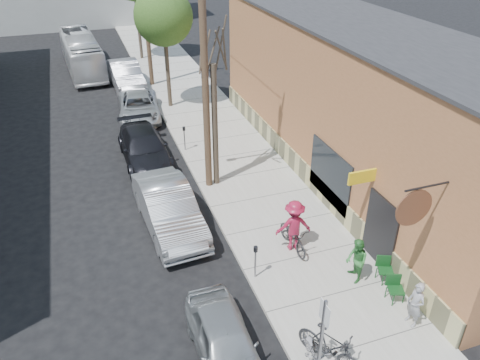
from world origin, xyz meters
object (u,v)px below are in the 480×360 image
object	(u,v)px
sign_post	(322,335)
patio_chair_b	(396,289)
utility_pole_near	(203,66)
car_4	(126,75)
parking_meter_far	(184,135)
car_3	(139,107)
parked_bike_b	(313,352)
bus	(82,53)
car_2	(144,148)
car_1	(169,209)
parking_meter_near	(255,257)
patron_grey	(415,304)
patio_chair_a	(386,270)
tree_leafy_mid	(163,17)
cyclist	(294,226)
parked_bike_a	(330,348)
tree_bare	(215,127)
car_0	(225,342)

from	to	relation	value
sign_post	patio_chair_b	size ratio (longest dim) A/B	3.18
utility_pole_near	car_4	world-z (taller)	utility_pole_near
parking_meter_far	car_3	world-z (taller)	parking_meter_far
patio_chair_b	parked_bike_b	xyz separation A→B (m)	(-3.46, -1.24, 0.00)
parking_meter_far	bus	distance (m)	15.92
patio_chair_b	sign_post	bearing A→B (deg)	-132.81
patio_chair_b	parked_bike_b	size ratio (longest dim) A/B	0.52
car_2	car_3	bearing A→B (deg)	82.77
patio_chair_b	car_1	bearing A→B (deg)	153.66
parking_meter_near	car_3	bearing A→B (deg)	95.56
patron_grey	car_1	distance (m)	9.13
sign_post	patio_chair_a	xyz separation A→B (m)	(3.79, 2.59, -1.24)
patron_grey	parked_bike_b	bearing A→B (deg)	-89.91
tree_leafy_mid	parked_bike_b	xyz separation A→B (m)	(-0.33, -19.49, -4.75)
patio_chair_b	cyclist	distance (m)	3.90
parked_bike_b	car_1	distance (m)	7.82
cyclist	parked_bike_a	bearing A→B (deg)	85.37
tree_bare	cyclist	size ratio (longest dim) A/B	2.74
utility_pole_near	parked_bike_b	distance (m)	10.92
parked_bike_a	utility_pole_near	bearing A→B (deg)	64.29
tree_leafy_mid	patio_chair_a	xyz separation A→B (m)	(3.34, -17.40, -4.76)
patron_grey	parked_bike_a	distance (m)	2.98
sign_post	car_1	xyz separation A→B (m)	(-2.12, 7.98, -0.99)
parked_bike_b	patio_chair_a	bearing A→B (deg)	40.45
parking_meter_far	patron_grey	world-z (taller)	patron_grey
parking_meter_far	car_0	world-z (taller)	parking_meter_far
utility_pole_near	car_0	world-z (taller)	utility_pole_near
tree_bare	utility_pole_near	bearing A→B (deg)	-174.70
parked_bike_a	car_0	bearing A→B (deg)	126.94
sign_post	cyclist	xyz separation A→B (m)	(1.69, 5.11, -0.71)
car_0	parked_bike_a	bearing A→B (deg)	-24.32
patron_grey	parked_bike_b	xyz separation A→B (m)	(-3.37, -0.29, -0.31)
car_4	patron_grey	bearing A→B (deg)	-80.92
parked_bike_b	car_0	distance (m)	2.32
sign_post	car_2	size ratio (longest dim) A/B	0.55
car_0	car_2	world-z (taller)	car_2
tree_leafy_mid	parked_bike_a	xyz separation A→B (m)	(0.09, -19.63, -4.59)
patio_chair_b	car_0	bearing A→B (deg)	-156.23
parking_meter_near	car_3	world-z (taller)	parking_meter_near
utility_pole_near	patron_grey	distance (m)	11.07
patio_chair_a	cyclist	xyz separation A→B (m)	(-2.10, 2.52, 0.53)
parking_meter_far	patio_chair_b	distance (m)	12.70
cyclist	patio_chair_b	bearing A→B (deg)	128.09
utility_pole_near	car_2	size ratio (longest dim) A/B	1.97
car_1	car_4	size ratio (longest dim) A/B	0.98
parking_meter_near	utility_pole_near	world-z (taller)	utility_pole_near
parking_meter_near	car_0	world-z (taller)	parking_meter_near
patio_chair_a	patio_chair_b	size ratio (longest dim) A/B	1.00
sign_post	parking_meter_near	xyz separation A→B (m)	(-0.10, 4.14, -0.85)
sign_post	car_2	bearing A→B (deg)	98.93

